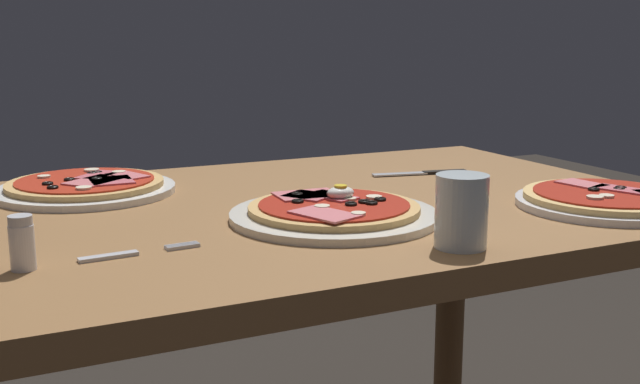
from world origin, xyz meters
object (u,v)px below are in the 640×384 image
(fork, at_px, (131,253))
(salt_shaker, at_px, (22,243))
(pizza_across_left, at_px, (86,187))
(pizza_across_right, at_px, (606,200))
(pizza_foreground, at_px, (334,212))
(dining_table, at_px, (309,271))
(water_glass_near, at_px, (461,216))
(knife, at_px, (427,173))

(fork, height_order, salt_shaker, salt_shaker)
(pizza_across_left, relative_size, pizza_across_right, 1.08)
(pizza_foreground, relative_size, pizza_across_right, 1.10)
(dining_table, xyz_separation_m, water_glass_near, (0.06, -0.34, 0.16))
(pizza_across_left, height_order, salt_shaker, salt_shaker)
(water_glass_near, height_order, salt_shaker, water_glass_near)
(pizza_across_left, bearing_deg, pizza_foreground, -49.60)
(pizza_across_right, height_order, fork, pizza_across_right)
(dining_table, height_order, knife, knife)
(pizza_across_right, xyz_separation_m, water_glass_near, (-0.36, -0.09, 0.03))
(pizza_foreground, relative_size, knife, 1.63)
(pizza_across_right, xyz_separation_m, salt_shaker, (-0.89, 0.05, 0.02))
(dining_table, height_order, salt_shaker, salt_shaker)
(pizza_across_right, height_order, salt_shaker, salt_shaker)
(pizza_foreground, bearing_deg, water_glass_near, -68.67)
(pizza_foreground, bearing_deg, fork, -169.47)
(fork, bearing_deg, water_glass_near, -20.55)
(dining_table, height_order, water_glass_near, water_glass_near)
(dining_table, relative_size, pizza_across_right, 4.22)
(pizza_across_left, bearing_deg, dining_table, -35.90)
(pizza_foreground, height_order, water_glass_near, water_glass_near)
(water_glass_near, bearing_deg, knife, 61.50)
(dining_table, bearing_deg, salt_shaker, -157.78)
(pizza_foreground, relative_size, water_glass_near, 3.25)
(pizza_foreground, relative_size, pizza_across_left, 1.02)
(dining_table, relative_size, pizza_foreground, 3.83)
(salt_shaker, bearing_deg, fork, 2.30)
(water_glass_near, bearing_deg, dining_table, 100.93)
(fork, distance_m, knife, 0.73)
(salt_shaker, bearing_deg, pizza_across_right, -3.29)
(water_glass_near, bearing_deg, pizza_across_left, 124.27)
(pizza_foreground, bearing_deg, pizza_across_left, 130.40)
(pizza_across_right, bearing_deg, pizza_across_left, 147.39)
(dining_table, xyz_separation_m, pizza_foreground, (-0.02, -0.13, 0.13))
(water_glass_near, height_order, fork, water_glass_near)
(pizza_across_left, relative_size, knife, 1.59)
(dining_table, height_order, pizza_across_right, pizza_across_right)
(pizza_across_right, xyz_separation_m, fork, (-0.76, 0.06, -0.01))
(fork, xyz_separation_m, knife, (0.65, 0.31, 0.00))
(salt_shaker, bearing_deg, pizza_foreground, 8.20)
(knife, bearing_deg, salt_shaker, -157.80)
(fork, bearing_deg, pizza_across_right, -4.24)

